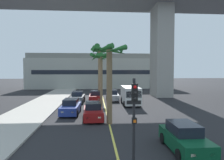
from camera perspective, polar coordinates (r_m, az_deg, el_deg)
The scene contains 15 objects.
sidewalk_left at distance 17.97m, azimuth -27.55°, elevation -11.92°, with size 4.80×80.00×0.15m, color #ADA89E.
lane_stripe_center at distance 24.44m, azimuth -1.88°, elevation -7.90°, with size 0.14×56.00×0.01m, color #DBCC4C.
bridge_overpass at distance 36.29m, azimuth -0.73°, elevation 20.71°, with size 67.60×8.00×19.59m.
pier_building_backdrop at distance 52.36m, azimuth -3.34°, elevation 2.44°, with size 35.50×8.04×8.54m.
car_queue_front at distance 19.09m, azimuth -5.30°, elevation -8.76°, with size 1.94×4.15×1.56m.
car_queue_second at distance 29.57m, azimuth -4.65°, elevation -4.63°, with size 1.87×4.12×1.56m.
car_queue_third at distance 28.81m, azimuth -9.57°, elevation -4.86°, with size 1.94×4.15×1.56m.
car_queue_fourth at distance 30.55m, azimuth 0.12°, elevation -4.38°, with size 1.93×4.15×1.56m.
car_queue_fifth at distance 12.55m, azimuth 19.55°, elevation -15.10°, with size 1.87×4.12×1.56m.
car_queue_sixth at distance 21.59m, azimuth -11.47°, elevation -7.45°, with size 1.94×4.16×1.56m.
delivery_van at distance 26.76m, azimuth 5.18°, elevation -4.20°, with size 2.21×5.27×2.36m.
traffic_light_median_near at distance 8.82m, azimuth 6.22°, elevation -9.20°, with size 0.24×0.37×4.20m.
palm_tree_near_median at distance 24.85m, azimuth -3.02°, elevation 5.15°, with size 2.83×2.86×6.70m.
palm_tree_mid_median at distance 33.69m, azimuth -3.57°, elevation 5.66°, with size 2.93×3.01×8.30m.
palm_tree_far_median at distance 17.06m, azimuth -0.76°, elevation 4.66°, with size 3.09×3.18×6.72m.
Camera 1 is at (-1.11, 0.01, 4.55)m, focal length 32.69 mm.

